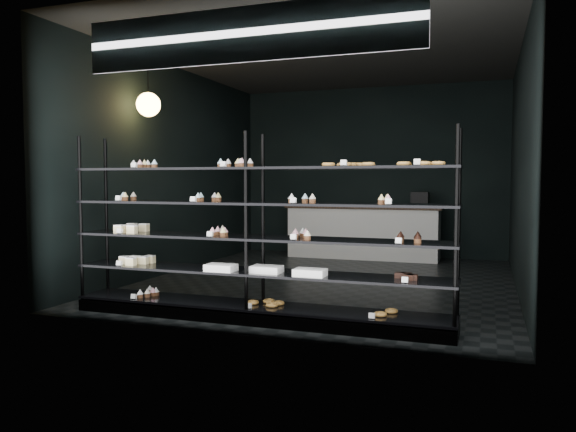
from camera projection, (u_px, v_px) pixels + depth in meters
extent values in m
cube|color=black|center=(328.00, 280.00, 8.01)|extent=(5.00, 6.00, 0.01)
cube|color=black|center=(329.00, 54.00, 7.81)|extent=(5.00, 6.00, 0.01)
cube|color=black|center=(371.00, 172.00, 10.73)|extent=(5.00, 0.01, 3.20)
cube|color=black|center=(241.00, 162.00, 5.09)|extent=(5.00, 0.01, 3.20)
cube|color=black|center=(174.00, 170.00, 8.75)|extent=(0.01, 6.00, 3.20)
cube|color=black|center=(520.00, 167.00, 7.07)|extent=(0.01, 6.00, 3.20)
cube|color=black|center=(255.00, 315.00, 5.73)|extent=(4.00, 0.50, 0.12)
cylinder|color=black|center=(81.00, 221.00, 6.13)|extent=(0.04, 0.04, 1.85)
cylinder|color=black|center=(107.00, 219.00, 6.54)|extent=(0.04, 0.04, 1.85)
cylinder|color=black|center=(246.00, 226.00, 5.47)|extent=(0.04, 0.04, 1.85)
cylinder|color=black|center=(263.00, 223.00, 5.88)|extent=(0.04, 0.04, 1.85)
cylinder|color=black|center=(456.00, 232.00, 4.81)|extent=(0.04, 0.04, 1.85)
cylinder|color=black|center=(459.00, 228.00, 5.22)|extent=(0.04, 0.04, 1.85)
cube|color=black|center=(255.00, 306.00, 5.73)|extent=(4.00, 0.50, 0.03)
cube|color=black|center=(255.00, 272.00, 5.71)|extent=(4.00, 0.50, 0.02)
cube|color=black|center=(255.00, 238.00, 5.69)|extent=(4.00, 0.50, 0.02)
cube|color=black|center=(255.00, 203.00, 5.66)|extent=(4.00, 0.50, 0.02)
cube|color=black|center=(255.00, 169.00, 5.64)|extent=(4.00, 0.50, 0.02)
cube|color=white|center=(137.00, 165.00, 5.89)|extent=(0.06, 0.04, 0.06)
cube|color=white|center=(227.00, 165.00, 5.54)|extent=(0.06, 0.04, 0.06)
cube|color=white|center=(346.00, 163.00, 5.14)|extent=(0.05, 0.04, 0.06)
cube|color=white|center=(421.00, 162.00, 4.91)|extent=(0.06, 0.04, 0.06)
cube|color=white|center=(119.00, 199.00, 5.99)|extent=(0.06, 0.04, 0.06)
cube|color=white|center=(192.00, 199.00, 5.70)|extent=(0.05, 0.04, 0.06)
cube|color=white|center=(295.00, 201.00, 5.33)|extent=(0.06, 0.04, 0.06)
cube|color=white|center=(384.00, 202.00, 5.04)|extent=(0.06, 0.04, 0.06)
cube|color=white|center=(117.00, 231.00, 6.03)|extent=(0.06, 0.04, 0.06)
cube|color=white|center=(210.00, 234.00, 5.65)|extent=(0.05, 0.04, 0.06)
cube|color=white|center=(296.00, 237.00, 5.35)|extent=(0.06, 0.04, 0.06)
cube|color=white|center=(402.00, 241.00, 5.01)|extent=(0.06, 0.04, 0.06)
cube|color=white|center=(120.00, 263.00, 6.04)|extent=(0.06, 0.04, 0.06)
cube|color=white|center=(400.00, 280.00, 5.04)|extent=(0.06, 0.04, 0.06)
cube|color=white|center=(137.00, 297.00, 5.99)|extent=(0.06, 0.04, 0.06)
cube|color=white|center=(249.00, 306.00, 5.55)|extent=(0.05, 0.04, 0.06)
cube|color=white|center=(376.00, 316.00, 5.13)|extent=(0.06, 0.04, 0.06)
cube|color=#0E1F46|center=(244.00, 35.00, 5.09)|extent=(3.20, 0.04, 0.45)
cube|color=white|center=(243.00, 34.00, 5.07)|extent=(3.30, 0.02, 0.50)
cylinder|color=black|center=(148.00, 71.00, 7.50)|extent=(0.01, 0.01, 0.57)
sphere|color=#F2B154|center=(148.00, 105.00, 7.53)|extent=(0.32, 0.32, 0.32)
cube|color=silver|center=(363.00, 233.00, 10.34)|extent=(2.73, 0.60, 0.92)
cube|color=black|center=(363.00, 207.00, 10.31)|extent=(2.84, 0.65, 0.06)
cube|color=black|center=(420.00, 199.00, 9.96)|extent=(0.30, 0.30, 0.25)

